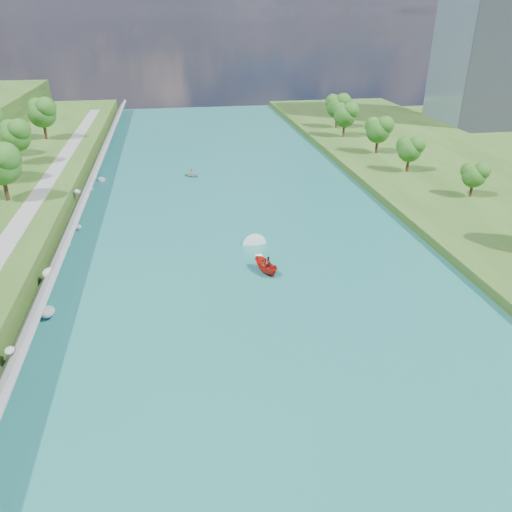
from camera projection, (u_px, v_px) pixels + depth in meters
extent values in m
plane|color=#2D5119|center=(267.00, 313.00, 58.14)|extent=(260.00, 260.00, 0.00)
cube|color=#19605E|center=(242.00, 242.00, 75.81)|extent=(55.00, 240.00, 0.10)
cube|color=slate|center=(63.00, 244.00, 71.15)|extent=(3.54, 236.00, 4.05)
ellipsoid|color=gray|center=(10.00, 351.00, 47.40)|extent=(0.93, 1.15, 0.65)
ellipsoid|color=gray|center=(47.00, 312.00, 56.60)|extent=(1.65, 2.13, 1.16)
ellipsoid|color=gray|center=(50.00, 274.00, 62.60)|extent=(1.87, 2.00, 1.47)
ellipsoid|color=gray|center=(67.00, 244.00, 72.69)|extent=(1.00, 1.15, 0.75)
ellipsoid|color=gray|center=(78.00, 227.00, 79.69)|extent=(1.05, 0.99, 0.83)
ellipsoid|color=gray|center=(77.00, 192.00, 89.17)|extent=(1.24, 1.16, 0.88)
ellipsoid|color=gray|center=(89.00, 189.00, 94.76)|extent=(1.45, 1.75, 0.84)
ellipsoid|color=gray|center=(101.00, 180.00, 103.13)|extent=(1.70, 1.67, 1.16)
cube|color=gray|center=(11.00, 236.00, 69.37)|extent=(3.00, 200.00, 0.10)
cube|color=gray|center=(491.00, 18.00, 141.35)|extent=(22.00, 22.00, 60.00)
ellipsoid|color=#234F15|center=(1.00, 167.00, 80.05)|extent=(6.81, 6.81, 11.35)
ellipsoid|color=#234F15|center=(16.00, 138.00, 100.07)|extent=(6.38, 6.38, 10.63)
ellipsoid|color=#234F15|center=(42.00, 115.00, 119.43)|extent=(6.99, 6.99, 11.65)
ellipsoid|color=#234F15|center=(474.00, 177.00, 88.52)|extent=(4.46, 4.46, 7.43)
ellipsoid|color=#234F15|center=(410.00, 151.00, 102.29)|extent=(5.22, 5.22, 8.71)
ellipsoid|color=#234F15|center=(378.00, 132.00, 115.54)|extent=(6.03, 6.03, 10.06)
ellipsoid|color=#234F15|center=(345.00, 116.00, 130.96)|extent=(6.32, 6.32, 10.53)
ellipsoid|color=#234F15|center=(337.00, 108.00, 141.16)|extent=(6.68, 6.68, 11.13)
imported|color=#B6190E|center=(266.00, 266.00, 66.59)|extent=(3.31, 4.94, 1.78)
imported|color=#66605B|center=(263.00, 266.00, 66.05)|extent=(0.70, 0.56, 1.69)
imported|color=#66605B|center=(269.00, 262.00, 66.99)|extent=(1.02, 0.97, 1.65)
cube|color=white|center=(262.00, 262.00, 69.63)|extent=(0.90, 5.00, 0.06)
imported|color=gray|center=(192.00, 175.00, 105.57)|extent=(3.95, 3.79, 0.67)
imported|color=#66605B|center=(191.00, 172.00, 105.29)|extent=(0.78, 0.58, 1.45)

